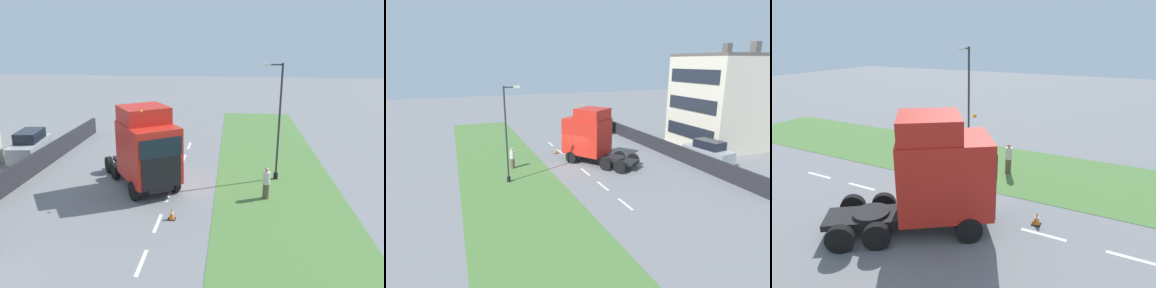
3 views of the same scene
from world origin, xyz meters
TOP-DOWN VIEW (x-y plane):
  - ground_plane at (0.00, 0.00)m, footprint 120.00×120.00m
  - grass_verge at (-6.00, 0.00)m, footprint 7.00×44.00m
  - lane_markings at (0.00, -0.70)m, footprint 0.16×17.80m
  - boundary_wall at (9.00, 0.00)m, footprint 0.25×24.00m
  - building_block at (17.16, 0.39)m, footprint 9.65×7.73m
  - lorry_cab at (1.37, 0.11)m, footprint 5.67×6.61m
  - flatbed_truck at (6.64, 9.91)m, footprint 3.60×5.64m
  - parked_car at (10.68, -4.09)m, footprint 2.25×4.43m
  - lamp_post at (-5.98, -2.22)m, footprint 1.25×0.27m
  - pedestrian at (-5.25, 0.75)m, footprint 0.39×0.39m
  - traffic_cone_lead at (-0.60, 3.66)m, footprint 0.36×0.36m

SIDE VIEW (x-z plane):
  - ground_plane at x=0.00m, z-range 0.00..0.00m
  - lane_markings at x=0.00m, z-range 0.00..0.00m
  - grass_verge at x=-6.00m, z-range 0.00..0.01m
  - traffic_cone_lead at x=-0.60m, z-range -0.01..0.57m
  - boundary_wall at x=9.00m, z-range 0.00..1.33m
  - pedestrian at x=-5.25m, z-range -0.01..1.74m
  - parked_car at x=10.68m, z-range -0.03..2.05m
  - flatbed_truck at x=6.64m, z-range 0.07..2.66m
  - lorry_cab at x=1.37m, z-range -0.07..4.82m
  - lamp_post at x=-5.98m, z-range -0.16..6.82m
  - building_block at x=17.16m, z-range -0.54..9.91m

